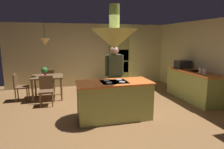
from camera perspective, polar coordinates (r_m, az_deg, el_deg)
The scene contains 18 objects.
ground at distance 5.17m, azimuth 0.05°, elevation -11.83°, with size 8.16×8.16×0.00m, color olive.
wall_back at distance 8.18m, azimuth -6.10°, elevation 5.76°, with size 6.80×0.10×2.55m, color beige.
wall_right at distance 6.75m, azimuth 26.92°, elevation 3.57°, with size 0.10×7.20×2.55m, color beige.
kitchen_island at distance 4.82m, azimuth 0.65°, elevation -7.52°, with size 1.83×0.84×0.96m.
counter_run_right at distance 6.77m, azimuth 22.65°, elevation -2.91°, with size 0.73×2.05×0.94m.
oven_tower at distance 8.05m, azimuth 2.15°, elevation 4.16°, with size 0.66×0.62×2.11m.
dining_table at distance 6.67m, azimuth -18.54°, elevation -1.36°, with size 0.98×0.83×0.76m.
person_at_island at distance 5.38m, azimuth 0.68°, elevation 0.41°, with size 0.53×0.23×1.76m.
range_hood at distance 4.58m, azimuth 0.70°, elevation 10.83°, with size 1.10×1.10×1.00m.
pendant_light_over_table at distance 6.53m, azimuth -19.19°, elevation 9.11°, with size 0.32×0.32×0.82m.
chair_facing_island at distance 6.08m, azimuth -18.84°, elevation -3.91°, with size 0.40×0.40×0.87m.
chair_by_back_wall at distance 7.32m, azimuth -18.16°, elevation -1.44°, with size 0.40×0.40×0.87m.
chair_at_corner at distance 6.82m, azimuth -25.78°, elevation -2.87°, with size 0.40×0.40×0.87m.
potted_plant_on_table at distance 6.58m, azimuth -19.31°, elevation 0.92°, with size 0.20×0.20×0.30m.
cup_on_table at distance 6.45m, azimuth -19.75°, elevation -0.42°, with size 0.07×0.07×0.09m, color white.
canister_flour at distance 6.29m, azimuth 25.72°, elevation 0.80°, with size 0.14×0.14×0.15m, color silver.
canister_sugar at distance 6.42m, azimuth 24.70°, elevation 1.14°, with size 0.10×0.10×0.16m, color silver.
microwave_on_counter at distance 7.14m, azimuth 20.07°, elevation 2.84°, with size 0.46×0.36×0.28m, color #232326.
Camera 1 is at (-1.21, -4.61, 1.99)m, focal length 30.96 mm.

